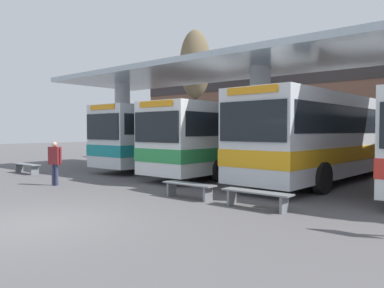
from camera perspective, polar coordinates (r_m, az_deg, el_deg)
The scene contains 12 objects.
ground_plane at distance 9.10m, azimuth -23.05°, elevation -11.09°, with size 100.00×100.00×0.00m, color #565456.
townhouse_backdrop at distance 28.28m, azimuth 23.64°, elevation 6.27°, with size 40.00×0.58×7.21m.
station_canopy at distance 16.18m, azimuth 10.34°, elevation 9.83°, with size 22.86×5.97×4.97m.
transit_bus_left_bay at distance 21.03m, azimuth -1.47°, elevation 1.41°, with size 2.75×11.01×3.24m.
transit_bus_center_bay at distance 18.70m, azimuth 8.06°, elevation 1.21°, with size 2.78×12.32×3.17m.
transit_bus_right_bay at distance 16.40m, azimuth 20.12°, elevation 1.40°, with size 3.17×11.58×3.39m.
waiting_bench_near_pillar at distance 19.40m, azimuth -23.88°, elevation -3.13°, with size 1.89×0.44×0.46m.
waiting_bench_mid_platform at distance 10.00m, azimuth 9.81°, elevation -7.73°, with size 1.94×0.44×0.46m.
waiting_bench_far_platform at distance 11.32m, azimuth -0.47°, elevation -6.57°, with size 1.79×0.44×0.46m.
pedestrian_waiting at distance 14.80m, azimuth -20.18°, elevation -2.14°, with size 0.59×0.38×1.63m.
poplar_tree_behind_left at distance 27.45m, azimuth 0.49°, elevation 11.88°, with size 2.23×2.23×9.26m.
parked_car_street at distance 28.95m, azimuth 7.26°, elevation 0.10°, with size 4.76×2.21×2.19m.
Camera 1 is at (7.91, -4.02, 2.05)m, focal length 35.00 mm.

